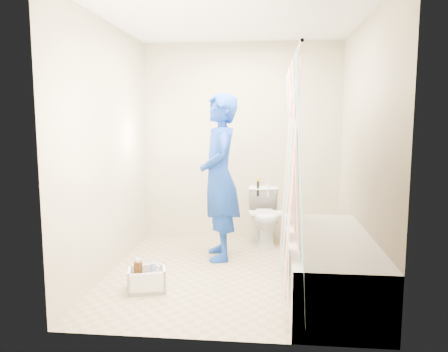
# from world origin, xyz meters

# --- Properties ---
(floor) EXTENTS (2.60, 2.60, 0.00)m
(floor) POSITION_xyz_m (0.00, 0.00, 0.00)
(floor) COLOR tan
(floor) RESTS_ON ground
(ceiling) EXTENTS (2.40, 2.60, 0.02)m
(ceiling) POSITION_xyz_m (0.00, 0.00, 2.40)
(ceiling) COLOR white
(ceiling) RESTS_ON wall_back
(wall_back) EXTENTS (2.40, 0.02, 2.40)m
(wall_back) POSITION_xyz_m (0.00, 1.30, 1.20)
(wall_back) COLOR #C2B895
(wall_back) RESTS_ON ground
(wall_front) EXTENTS (2.40, 0.02, 2.40)m
(wall_front) POSITION_xyz_m (0.00, -1.30, 1.20)
(wall_front) COLOR #C2B895
(wall_front) RESTS_ON ground
(wall_left) EXTENTS (0.02, 2.60, 2.40)m
(wall_left) POSITION_xyz_m (-1.20, 0.00, 1.20)
(wall_left) COLOR #C2B895
(wall_left) RESTS_ON ground
(wall_right) EXTENTS (0.02, 2.60, 2.40)m
(wall_right) POSITION_xyz_m (1.20, 0.00, 1.20)
(wall_right) COLOR #C2B895
(wall_right) RESTS_ON ground
(bathtub) EXTENTS (0.70, 1.75, 0.50)m
(bathtub) POSITION_xyz_m (0.85, -0.43, 0.27)
(bathtub) COLOR white
(bathtub) RESTS_ON ground
(curtain_rod) EXTENTS (0.02, 1.90, 0.02)m
(curtain_rod) POSITION_xyz_m (0.52, -0.43, 1.95)
(curtain_rod) COLOR silver
(curtain_rod) RESTS_ON wall_back
(shower_curtain) EXTENTS (0.06, 1.75, 1.80)m
(shower_curtain) POSITION_xyz_m (0.52, -0.43, 1.02)
(shower_curtain) COLOR white
(shower_curtain) RESTS_ON curtain_rod
(toilet) EXTENTS (0.45, 0.69, 0.66)m
(toilet) POSITION_xyz_m (0.30, 1.08, 0.33)
(toilet) COLOR white
(toilet) RESTS_ON ground
(tank_lid) EXTENTS (0.43, 0.23, 0.03)m
(tank_lid) POSITION_xyz_m (0.31, 0.98, 0.39)
(tank_lid) COLOR white
(tank_lid) RESTS_ON toilet
(tank_internals) EXTENTS (0.16, 0.06, 0.22)m
(tank_internals) POSITION_xyz_m (0.24, 1.25, 0.65)
(tank_internals) COLOR black
(tank_internals) RESTS_ON toilet
(plumber) EXTENTS (0.55, 0.72, 1.75)m
(plumber) POSITION_xyz_m (-0.18, 0.47, 0.87)
(plumber) COLOR #102AA7
(plumber) RESTS_ON ground
(cleaning_caddy) EXTENTS (0.38, 0.33, 0.25)m
(cleaning_caddy) POSITION_xyz_m (-0.70, -0.49, 0.09)
(cleaning_caddy) COLOR white
(cleaning_caddy) RESTS_ON ground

